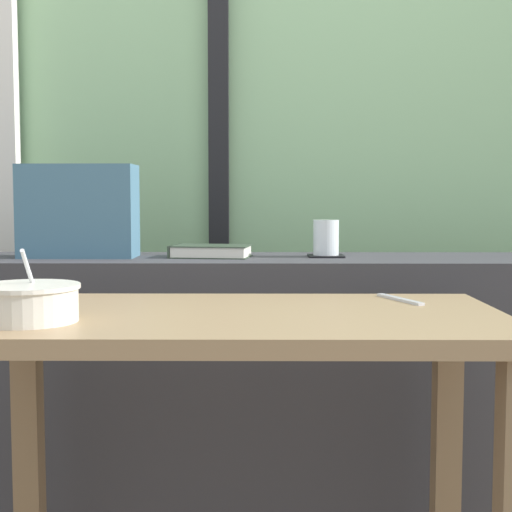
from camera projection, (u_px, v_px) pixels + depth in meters
outdoor_backdrop at (238, 72)px, 2.68m from camera, size 4.80×0.08×2.80m
window_divider_post at (219, 98)px, 2.61m from camera, size 0.07×0.05×2.60m
dark_console_ledge at (232, 394)px, 2.15m from camera, size 2.80×0.39×0.79m
breakfast_table at (233, 377)px, 1.51m from camera, size 1.08×0.57×0.73m
coaster_square at (326, 256)px, 2.13m from camera, size 0.10×0.10×0.00m
juice_glass at (326, 239)px, 2.13m from camera, size 0.07×0.07×0.10m
closed_book at (210, 251)px, 2.12m from camera, size 0.23×0.16×0.03m
throw_pillow at (79, 211)px, 2.11m from camera, size 0.32×0.14×0.26m
soup_bowl at (28, 303)px, 1.38m from camera, size 0.19×0.19×0.14m
fork_utensil at (400, 299)px, 1.66m from camera, size 0.08×0.16×0.01m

